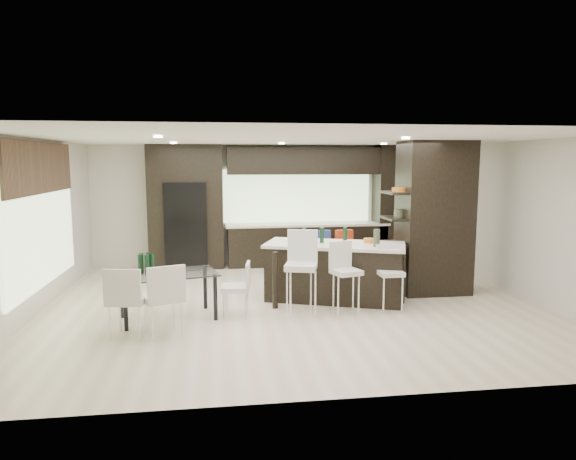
{
  "coord_description": "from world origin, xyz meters",
  "views": [
    {
      "loc": [
        -1.22,
        -8.22,
        2.36
      ],
      "look_at": [
        0.0,
        0.6,
        1.15
      ],
      "focal_mm": 32.0,
      "sensor_mm": 36.0,
      "label": 1
    }
  ],
  "objects": [
    {
      "name": "ceiling",
      "position": [
        0.0,
        0.0,
        2.7
      ],
      "size": [
        8.0,
        7.0,
        0.02
      ],
      "primitive_type": "cube",
      "color": "white",
      "rests_on": "ground"
    },
    {
      "name": "ceiling_spots",
      "position": [
        0.0,
        0.25,
        2.68
      ],
      "size": [
        4.0,
        3.0,
        0.02
      ],
      "primitive_type": "cube",
      "color": "white",
      "rests_on": "ceiling"
    },
    {
      "name": "stool_left",
      "position": [
        0.02,
        -0.68,
        0.53
      ],
      "size": [
        0.57,
        0.57,
        1.05
      ],
      "primitive_type": "cube",
      "rotation": [
        0.0,
        0.0,
        -0.27
      ],
      "color": "silver",
      "rests_on": "ground"
    },
    {
      "name": "chair_far",
      "position": [
        -2.42,
        -1.32,
        0.45
      ],
      "size": [
        0.56,
        0.56,
        0.9
      ],
      "primitive_type": "cube",
      "rotation": [
        0.0,
        0.0,
        -0.15
      ],
      "color": "silver",
      "rests_on": "ground"
    },
    {
      "name": "stool_mid",
      "position": [
        0.74,
        -0.65,
        0.45
      ],
      "size": [
        0.5,
        0.5,
        0.9
      ],
      "primitive_type": "cube",
      "rotation": [
        0.0,
        0.0,
        0.31
      ],
      "color": "silver",
      "rests_on": "ground"
    },
    {
      "name": "chair_end",
      "position": [
        -0.97,
        -0.6,
        0.38
      ],
      "size": [
        0.46,
        0.46,
        0.77
      ],
      "primitive_type": "cube",
      "rotation": [
        0.0,
        0.0,
        1.44
      ],
      "color": "silver",
      "rests_on": "ground"
    },
    {
      "name": "window_back",
      "position": [
        0.6,
        3.46,
        1.55
      ],
      "size": [
        3.4,
        0.04,
        1.2
      ],
      "primitive_type": "cube",
      "color": "#B2D199",
      "rests_on": "back_wall"
    },
    {
      "name": "back_cabinetry",
      "position": [
        0.5,
        3.17,
        1.35
      ],
      "size": [
        6.8,
        0.68,
        2.7
      ],
      "primitive_type": "cube",
      "color": "black",
      "rests_on": "ground"
    },
    {
      "name": "ground",
      "position": [
        0.0,
        0.0,
        0.0
      ],
      "size": [
        8.0,
        8.0,
        0.0
      ],
      "primitive_type": "plane",
      "color": "beige",
      "rests_on": "ground"
    },
    {
      "name": "partition_column",
      "position": [
        2.6,
        0.4,
        1.35
      ],
      "size": [
        1.2,
        0.8,
        2.7
      ],
      "primitive_type": "cube",
      "color": "black",
      "rests_on": "ground"
    },
    {
      "name": "window_left",
      "position": [
        -3.96,
        0.2,
        1.35
      ],
      "size": [
        0.04,
        3.2,
        1.9
      ],
      "primitive_type": "cube",
      "color": "#B2D199",
      "rests_on": "left_wall"
    },
    {
      "name": "chair_near",
      "position": [
        -1.97,
        -1.33,
        0.46
      ],
      "size": [
        0.64,
        0.64,
        0.92
      ],
      "primitive_type": "cube",
      "rotation": [
        0.0,
        0.0,
        0.35
      ],
      "color": "silver",
      "rests_on": "ground"
    },
    {
      "name": "dining_table",
      "position": [
        -1.97,
        -0.6,
        0.35
      ],
      "size": [
        1.59,
        1.14,
        0.69
      ],
      "primitive_type": "cube",
      "rotation": [
        0.0,
        0.0,
        0.25
      ],
      "color": "white",
      "rests_on": "ground"
    },
    {
      "name": "kitchen_island",
      "position": [
        0.74,
        0.15,
        0.48
      ],
      "size": [
        2.53,
        1.74,
        0.97
      ],
      "primitive_type": "cube",
      "rotation": [
        0.0,
        0.0,
        -0.35
      ],
      "color": "black",
      "rests_on": "ground"
    },
    {
      "name": "refrigerator",
      "position": [
        -1.9,
        3.12,
        0.95
      ],
      "size": [
        0.9,
        0.68,
        1.9
      ],
      "primitive_type": "cube",
      "color": "black",
      "rests_on": "ground"
    },
    {
      "name": "bench",
      "position": [
        1.25,
        1.98,
        0.27
      ],
      "size": [
        1.48,
        0.78,
        0.54
      ],
      "primitive_type": "cube",
      "rotation": [
        0.0,
        0.0,
        0.17
      ],
      "color": "black",
      "rests_on": "ground"
    },
    {
      "name": "floor_vase",
      "position": [
        1.33,
        -0.29,
        0.63
      ],
      "size": [
        0.55,
        0.55,
        1.26
      ],
      "primitive_type": null,
      "rotation": [
        0.0,
        0.0,
        0.22
      ],
      "color": "#3D4330",
      "rests_on": "ground"
    },
    {
      "name": "stool_right",
      "position": [
        1.45,
        -0.64,
        0.42
      ],
      "size": [
        0.38,
        0.38,
        0.84
      ],
      "primitive_type": "cube",
      "rotation": [
        0.0,
        0.0,
        0.02
      ],
      "color": "silver",
      "rests_on": "ground"
    },
    {
      "name": "back_wall",
      "position": [
        0.0,
        3.5,
        1.35
      ],
      "size": [
        8.0,
        0.02,
        2.7
      ],
      "primitive_type": "cube",
      "color": "beige",
      "rests_on": "ground"
    },
    {
      "name": "right_wall",
      "position": [
        4.0,
        0.0,
        1.35
      ],
      "size": [
        0.02,
        7.0,
        2.7
      ],
      "primitive_type": "cube",
      "color": "beige",
      "rests_on": "ground"
    },
    {
      "name": "left_wall",
      "position": [
        -4.0,
        0.0,
        1.35
      ],
      "size": [
        0.02,
        7.0,
        2.7
      ],
      "primitive_type": "cube",
      "color": "beige",
      "rests_on": "ground"
    },
    {
      "name": "stone_accent",
      "position": [
        -3.93,
        0.2,
        2.25
      ],
      "size": [
        0.08,
        3.0,
        0.8
      ],
      "primitive_type": "cube",
      "color": "brown",
      "rests_on": "left_wall"
    }
  ]
}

